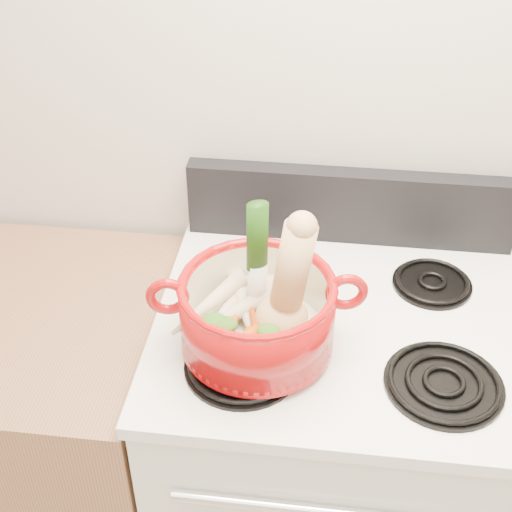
# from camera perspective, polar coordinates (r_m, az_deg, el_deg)

# --- Properties ---
(wall_back) EXTENTS (3.50, 0.02, 2.60)m
(wall_back) POSITION_cam_1_polar(r_m,az_deg,el_deg) (1.60, 8.29, 12.80)
(wall_back) COLOR beige
(wall_back) RESTS_ON floor
(stove_body) EXTENTS (0.76, 0.65, 0.92)m
(stove_body) POSITION_cam_1_polar(r_m,az_deg,el_deg) (1.86, 5.86, -16.45)
(stove_body) COLOR silver
(stove_body) RESTS_ON floor
(cooktop) EXTENTS (0.78, 0.67, 0.03)m
(cooktop) POSITION_cam_1_polar(r_m,az_deg,el_deg) (1.50, 6.97, -5.55)
(cooktop) COLOR white
(cooktop) RESTS_ON stove_body
(control_backsplash) EXTENTS (0.76, 0.05, 0.18)m
(control_backsplash) POSITION_cam_1_polar(r_m,az_deg,el_deg) (1.68, 7.51, 3.99)
(control_backsplash) COLOR black
(control_backsplash) RESTS_ON cooktop
(oven_handle) EXTENTS (0.60, 0.02, 0.02)m
(oven_handle) POSITION_cam_1_polar(r_m,az_deg,el_deg) (1.40, 6.09, -19.72)
(oven_handle) COLOR silver
(oven_handle) RESTS_ON stove_body
(burner_front_left) EXTENTS (0.22, 0.22, 0.02)m
(burner_front_left) POSITION_cam_1_polar(r_m,az_deg,el_deg) (1.38, -1.12, -8.65)
(burner_front_left) COLOR black
(burner_front_left) RESTS_ON cooktop
(burner_front_right) EXTENTS (0.22, 0.22, 0.02)m
(burner_front_right) POSITION_cam_1_polar(r_m,az_deg,el_deg) (1.39, 14.80, -9.75)
(burner_front_right) COLOR black
(burner_front_right) RESTS_ON cooktop
(burner_back_left) EXTENTS (0.17, 0.17, 0.02)m
(burner_back_left) POSITION_cam_1_polar(r_m,az_deg,el_deg) (1.60, 0.38, -1.03)
(burner_back_left) COLOR black
(burner_back_left) RESTS_ON cooktop
(burner_back_right) EXTENTS (0.17, 0.17, 0.02)m
(burner_back_right) POSITION_cam_1_polar(r_m,az_deg,el_deg) (1.61, 13.92, -2.03)
(burner_back_right) COLOR black
(burner_back_right) RESTS_ON cooktop
(dutch_oven) EXTENTS (0.34, 0.34, 0.15)m
(dutch_oven) POSITION_cam_1_polar(r_m,az_deg,el_deg) (1.36, 0.10, -4.68)
(dutch_oven) COLOR #9B0A0B
(dutch_oven) RESTS_ON burner_front_left
(pot_handle_left) EXTENTS (0.08, 0.03, 0.08)m
(pot_handle_left) POSITION_cam_1_polar(r_m,az_deg,el_deg) (1.33, -7.09, -3.23)
(pot_handle_left) COLOR #9B0A0B
(pot_handle_left) RESTS_ON dutch_oven
(pot_handle_right) EXTENTS (0.08, 0.03, 0.08)m
(pot_handle_right) POSITION_cam_1_polar(r_m,az_deg,el_deg) (1.34, 7.25, -2.87)
(pot_handle_right) COLOR #9B0A0B
(pot_handle_right) RESTS_ON dutch_oven
(squash) EXTENTS (0.17, 0.15, 0.27)m
(squash) POSITION_cam_1_polar(r_m,az_deg,el_deg) (1.30, 2.14, -2.15)
(squash) COLOR tan
(squash) RESTS_ON dutch_oven
(leek) EXTENTS (0.06, 0.06, 0.27)m
(leek) POSITION_cam_1_polar(r_m,az_deg,el_deg) (1.35, 0.11, -0.20)
(leek) COLOR beige
(leek) RESTS_ON dutch_oven
(ginger) EXTENTS (0.09, 0.07, 0.05)m
(ginger) POSITION_cam_1_polar(r_m,az_deg,el_deg) (1.45, 1.65, -2.62)
(ginger) COLOR #CFB87F
(ginger) RESTS_ON dutch_oven
(parsnip_0) EXTENTS (0.12, 0.21, 0.06)m
(parsnip_0) POSITION_cam_1_polar(r_m,az_deg,el_deg) (1.39, -2.81, -4.93)
(parsnip_0) COLOR beige
(parsnip_0) RESTS_ON dutch_oven
(parsnip_1) EXTENTS (0.20, 0.18, 0.06)m
(parsnip_1) POSITION_cam_1_polar(r_m,az_deg,el_deg) (1.38, -2.05, -4.68)
(parsnip_1) COLOR beige
(parsnip_1) RESTS_ON dutch_oven
(parsnip_2) EXTENTS (0.11, 0.21, 0.06)m
(parsnip_2) POSITION_cam_1_polar(r_m,az_deg,el_deg) (1.40, -1.11, -3.45)
(parsnip_2) COLOR beige
(parsnip_2) RESTS_ON dutch_oven
(parsnip_3) EXTENTS (0.15, 0.18, 0.06)m
(parsnip_3) POSITION_cam_1_polar(r_m,az_deg,el_deg) (1.39, -3.87, -3.80)
(parsnip_3) COLOR beige
(parsnip_3) RESTS_ON dutch_oven
(carrot_0) EXTENTS (0.10, 0.17, 0.05)m
(carrot_0) POSITION_cam_1_polar(r_m,az_deg,el_deg) (1.35, -0.49, -6.27)
(carrot_0) COLOR #C73E09
(carrot_0) RESTS_ON dutch_oven
(carrot_1) EXTENTS (0.06, 0.17, 0.05)m
(carrot_1) POSITION_cam_1_polar(r_m,az_deg,el_deg) (1.36, -2.09, -5.81)
(carrot_1) COLOR #CF530A
(carrot_1) RESTS_ON dutch_oven
(carrot_2) EXTENTS (0.08, 0.17, 0.04)m
(carrot_2) POSITION_cam_1_polar(r_m,az_deg,el_deg) (1.33, 0.20, -6.30)
(carrot_2) COLOR #D0400A
(carrot_2) RESTS_ON dutch_oven
(carrot_3) EXTENTS (0.08, 0.13, 0.04)m
(carrot_3) POSITION_cam_1_polar(r_m,az_deg,el_deg) (1.32, -0.74, -6.58)
(carrot_3) COLOR orange
(carrot_3) RESTS_ON dutch_oven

